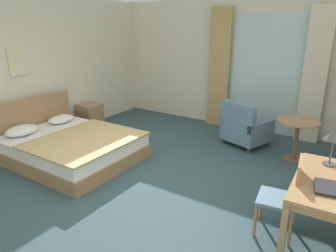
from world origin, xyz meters
TOP-DOWN VIEW (x-y plane):
  - ground at (0.00, 0.00)m, footprint 6.14×7.24m
  - wall_back at (0.00, 3.36)m, footprint 5.74×0.12m
  - wall_left at (-2.81, 0.00)m, footprint 0.12×6.84m
  - balcony_glass_door at (0.73, 3.28)m, footprint 1.50×0.02m
  - curtain_panel_left at (-0.24, 3.18)m, footprint 0.47×0.10m
  - curtain_panel_right at (1.70, 3.18)m, footprint 0.43×0.10m
  - bed at (-1.59, 0.05)m, footprint 2.19×1.74m
  - nightstand at (-2.47, 1.40)m, footprint 0.42×0.45m
  - writing_desk at (2.36, 0.09)m, footprint 0.64×1.26m
  - desk_chair at (2.00, -0.03)m, footprint 0.45×0.46m
  - desk_lamp at (2.31, 0.49)m, footprint 0.18×0.15m
  - closed_book at (2.37, -0.11)m, footprint 0.25×0.35m
  - armchair_by_window at (0.74, 2.29)m, footprint 0.94×0.93m
  - round_cafe_table at (1.70, 2.11)m, footprint 0.69×0.69m
  - framed_picture at (-2.73, 0.06)m, footprint 0.03×0.37m

SIDE VIEW (x-z plane):
  - ground at x=0.00m, z-range -0.10..0.00m
  - bed at x=-1.59m, z-range -0.23..0.71m
  - nightstand at x=-2.47m, z-range 0.00..0.55m
  - armchair_by_window at x=0.74m, z-range -0.10..0.77m
  - desk_chair at x=2.00m, z-range 0.04..0.96m
  - round_cafe_table at x=1.70m, z-range 0.17..0.88m
  - writing_desk at x=2.36m, z-range 0.27..0.99m
  - closed_book at x=2.37m, z-range 0.72..0.75m
  - desk_lamp at x=2.31m, z-range 0.82..1.22m
  - balcony_glass_door at x=0.73m, z-range 0.00..2.41m
  - curtain_panel_left at x=-0.24m, z-range 0.00..2.57m
  - curtain_panel_right at x=1.70m, z-range 0.00..2.57m
  - wall_back at x=0.00m, z-range 0.00..2.74m
  - wall_left at x=-2.81m, z-range 0.00..2.74m
  - framed_picture at x=-2.73m, z-range 1.35..1.83m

